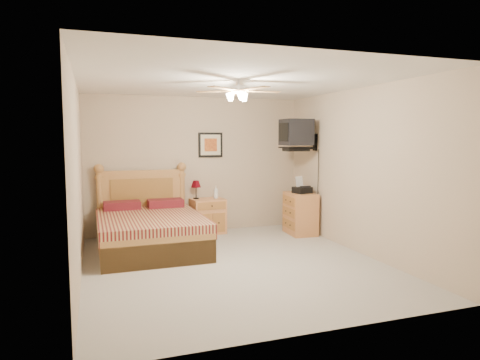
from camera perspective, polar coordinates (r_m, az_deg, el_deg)
The scene contains 17 objects.
floor at distance 6.07m, azimuth -0.81°, elevation -11.13°, with size 4.50×4.50×0.00m, color #A29C92.
ceiling at distance 5.86m, azimuth -0.84°, elevation 12.98°, with size 4.00×4.50×0.04m, color white.
wall_back at distance 8.00m, azimuth -5.85°, elevation 2.02°, with size 4.00×0.04×2.50m, color tan.
wall_front at distance 3.77m, azimuth 9.87°, elevation -2.07°, with size 4.00×0.04×2.50m, color tan.
wall_left at distance 5.55m, azimuth -20.85°, elevation 0.09°, with size 0.04×4.50×2.50m, color tan.
wall_right at distance 6.73m, azimuth 15.59°, elevation 1.16°, with size 0.04×4.50×2.50m, color tan.
bed at distance 6.78m, azimuth -11.92°, elevation -3.77°, with size 1.54×2.03×1.31m, color #B57A3E, non-canonical shape.
nightstand at distance 7.91m, azimuth -4.32°, elevation -4.80°, with size 0.59×0.44×0.64m, color #C0703A.
table_lamp at distance 7.87m, azimuth -5.88°, elevation -1.29°, with size 0.18×0.18×0.33m, color #55050F, non-canonical shape.
lotion_bottle at distance 7.89m, azimuth -3.25°, elevation -1.61°, with size 0.09×0.09×0.23m, color silver.
framed_picture at distance 8.03m, azimuth -3.96°, elevation 4.69°, with size 0.46×0.04×0.46m, color black.
dresser at distance 7.89m, azimuth 8.04°, elevation -4.44°, with size 0.44×0.64×0.76m, color #C48049.
fax_machine at distance 7.78m, azimuth 8.30°, elevation -0.66°, with size 0.28×0.30×0.30m, color black, non-canonical shape.
magazine_lower at distance 8.01m, azimuth 7.09°, elevation -1.45°, with size 0.20×0.27×0.03m, color beige.
magazine_upper at distance 8.04m, azimuth 7.18°, elevation -1.26°, with size 0.19×0.26×0.02m, color gray.
wall_tv at distance 7.73m, azimuth 8.50°, elevation 6.02°, with size 0.56×0.46×0.58m, color black, non-canonical shape.
ceiling_fan at distance 5.66m, azimuth -0.20°, elevation 11.82°, with size 1.14×1.14×0.28m, color white, non-canonical shape.
Camera 1 is at (-1.81, -5.52, 1.75)m, focal length 32.00 mm.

